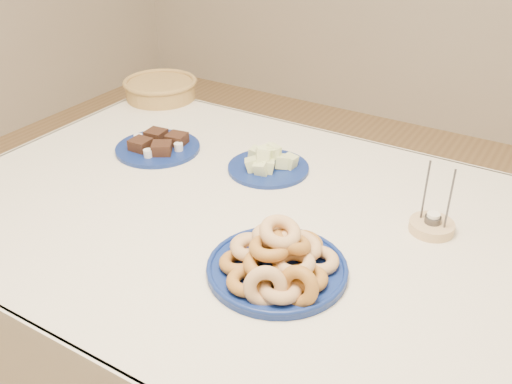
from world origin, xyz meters
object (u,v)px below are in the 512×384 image
(dining_table, at_px, (266,253))
(candle_holder, at_px, (432,225))
(donut_platter, at_px, (278,261))
(melon_plate, at_px, (268,163))
(wicker_basket, at_px, (160,88))
(brownie_plate, at_px, (158,146))

(dining_table, relative_size, candle_holder, 9.76)
(donut_platter, bearing_deg, candle_holder, 55.54)
(melon_plate, height_order, candle_holder, candle_holder)
(candle_holder, bearing_deg, donut_platter, -124.46)
(donut_platter, xyz_separation_m, wicker_basket, (-0.88, 0.68, 0.00))
(melon_plate, relative_size, brownie_plate, 0.77)
(dining_table, bearing_deg, candle_holder, 23.68)
(dining_table, distance_m, donut_platter, 0.26)
(donut_platter, xyz_separation_m, candle_holder, (0.23, 0.33, -0.02))
(dining_table, height_order, candle_holder, candle_holder)
(brownie_plate, bearing_deg, candle_holder, 0.08)
(melon_plate, xyz_separation_m, candle_holder, (0.48, -0.06, -0.01))
(brownie_plate, relative_size, wicker_basket, 1.01)
(wicker_basket, relative_size, candle_holder, 1.80)
(dining_table, bearing_deg, melon_plate, 119.86)
(brownie_plate, bearing_deg, donut_platter, -28.78)
(donut_platter, relative_size, brownie_plate, 1.25)
(candle_holder, bearing_deg, melon_plate, 172.95)
(melon_plate, xyz_separation_m, wicker_basket, (-0.62, 0.28, 0.02))
(donut_platter, xyz_separation_m, melon_plate, (-0.25, 0.39, -0.01))
(melon_plate, distance_m, wicker_basket, 0.68)
(dining_table, bearing_deg, wicker_basket, 146.22)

